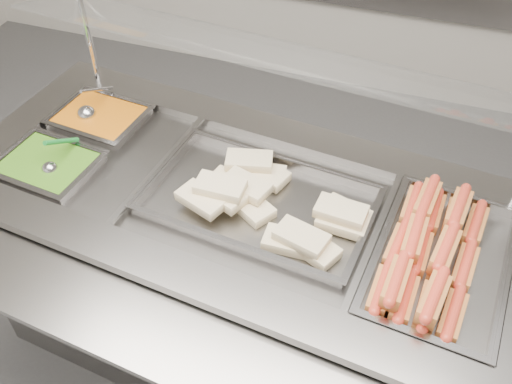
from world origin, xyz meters
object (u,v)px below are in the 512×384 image
(pan_hotdogs, at_px, (439,267))
(ladle, at_px, (88,113))
(sneeze_guard, at_px, (272,56))
(pan_wraps, at_px, (259,204))
(steam_counter, at_px, (244,280))
(serving_spoon, at_px, (52,164))

(pan_hotdogs, distance_m, ladle, 1.39)
(sneeze_guard, xyz_separation_m, pan_wraps, (0.04, -0.24, -0.41))
(ladle, bearing_deg, steam_counter, -16.74)
(serving_spoon, bearing_deg, pan_hotdogs, 0.95)
(sneeze_guard, distance_m, serving_spoon, 0.84)
(sneeze_guard, distance_m, ladle, 0.82)
(sneeze_guard, relative_size, serving_spoon, 9.28)
(sneeze_guard, height_order, serving_spoon, sneeze_guard)
(steam_counter, relative_size, ladle, 9.89)
(steam_counter, relative_size, serving_spoon, 10.86)
(steam_counter, bearing_deg, sneeze_guard, 84.06)
(ladle, bearing_deg, serving_spoon, -81.93)
(pan_wraps, height_order, serving_spoon, serving_spoon)
(pan_wraps, bearing_deg, ladle, 164.11)
(pan_wraps, xyz_separation_m, serving_spoon, (-0.72, -0.08, 0.04))
(pan_hotdogs, relative_size, serving_spoon, 3.23)
(steam_counter, bearing_deg, pan_hotdogs, -5.95)
(serving_spoon, bearing_deg, pan_wraps, 6.57)
(ladle, distance_m, serving_spoon, 0.30)
(sneeze_guard, height_order, pan_wraps, sneeze_guard)
(pan_wraps, height_order, ladle, ladle)
(pan_hotdogs, distance_m, pan_wraps, 0.59)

